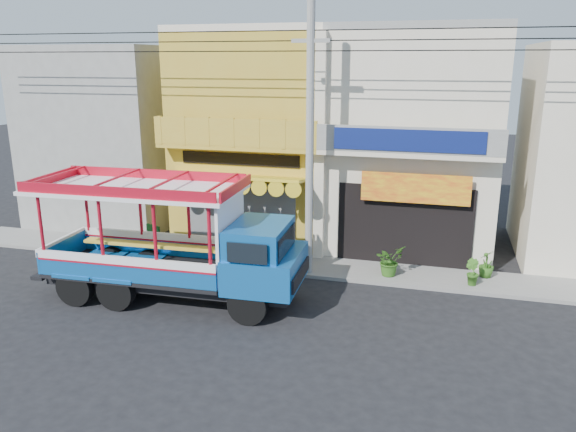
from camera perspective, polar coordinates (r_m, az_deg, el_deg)
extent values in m
plane|color=black|center=(15.99, 2.85, -10.55)|extent=(90.00, 90.00, 0.00)
cube|color=slate|center=(19.57, 5.43, -5.38)|extent=(30.00, 2.00, 0.12)
cube|color=gold|center=(23.33, -2.36, 8.08)|extent=(6.00, 6.00, 8.00)
cube|color=#595B5E|center=(21.05, -4.78, -0.02)|extent=(4.20, 0.10, 2.60)
cube|color=gold|center=(20.00, -5.60, 4.00)|extent=(5.20, 1.50, 0.31)
cube|color=gold|center=(20.19, -5.27, 7.00)|extent=(6.00, 0.70, 0.18)
cube|color=gold|center=(19.84, -5.61, 8.45)|extent=(6.00, 0.12, 0.95)
cube|color=black|center=(20.57, -4.92, 5.76)|extent=(4.50, 0.04, 0.45)
cube|color=beige|center=(23.16, -2.48, 18.24)|extent=(6.00, 6.00, 0.24)
cube|color=beige|center=(22.27, 12.64, 7.36)|extent=(6.00, 6.00, 8.00)
cube|color=black|center=(19.83, 11.73, -0.97)|extent=(4.60, 0.12, 2.80)
cube|color=yellow|center=(19.20, 12.79, 2.74)|extent=(3.60, 0.05, 1.00)
cube|color=beige|center=(18.95, 12.08, 6.16)|extent=(6.00, 0.70, 0.18)
cube|color=gray|center=(18.58, 12.11, 7.54)|extent=(6.00, 0.12, 0.85)
cube|color=navy|center=(18.51, 12.10, 7.51)|extent=(4.80, 0.06, 0.70)
cube|color=gray|center=(22.09, 13.30, 17.99)|extent=(6.00, 6.00, 0.24)
cube|color=beige|center=(19.55, 3.26, 6.61)|extent=(0.35, 0.30, 8.00)
cube|color=gray|center=(26.33, -17.17, 7.82)|extent=(6.00, 6.00, 7.60)
cylinder|color=gray|center=(17.98, 2.23, 7.45)|extent=(0.26, 0.26, 9.00)
cube|color=gray|center=(17.81, 2.34, 17.38)|extent=(1.20, 0.12, 0.12)
cylinder|color=black|center=(17.60, 5.63, 16.36)|extent=(28.00, 0.04, 0.04)
cylinder|color=black|center=(17.61, 5.66, 17.34)|extent=(28.00, 0.04, 0.04)
cylinder|color=black|center=(17.62, 5.69, 18.31)|extent=(28.00, 0.04, 0.04)
cylinder|color=black|center=(15.60, -4.11, -9.02)|extent=(1.12, 0.35, 1.11)
cylinder|color=black|center=(17.45, -2.03, -6.23)|extent=(1.12, 0.35, 1.11)
cylinder|color=black|center=(17.15, -17.07, -7.35)|extent=(1.12, 0.35, 1.11)
cylinder|color=black|center=(18.86, -13.87, -5.00)|extent=(1.12, 0.35, 1.11)
cylinder|color=black|center=(17.84, -20.80, -6.80)|extent=(1.12, 0.35, 1.11)
cylinder|color=black|center=(19.48, -17.38, -4.60)|extent=(1.12, 0.35, 1.11)
cube|color=black|center=(17.37, -11.53, -6.27)|extent=(7.52, 2.09, 0.31)
cube|color=#0F58A7|center=(16.19, -2.29, -5.27)|extent=(2.08, 2.51, 1.00)
cube|color=#0F58A7|center=(15.94, -2.90, -2.23)|extent=(1.63, 2.30, 0.83)
cube|color=black|center=(15.77, -0.18, -2.63)|extent=(0.13, 1.96, 0.61)
cube|color=black|center=(17.68, -14.28, -5.27)|extent=(5.58, 2.63, 0.13)
cube|color=#0F58A7|center=(16.59, -16.23, -5.39)|extent=(5.50, 0.28, 0.67)
cube|color=white|center=(16.49, -16.31, -4.41)|extent=(5.50, 0.29, 0.24)
cube|color=#0F58A7|center=(18.54, -12.70, -2.92)|extent=(5.50, 0.28, 0.67)
cube|color=white|center=(18.45, -12.75, -2.03)|extent=(5.50, 0.29, 0.24)
cylinder|color=#B70E21|center=(17.63, -23.83, -0.69)|extent=(0.10, 0.10, 1.78)
cylinder|color=#B70E21|center=(19.45, -19.80, 1.15)|extent=(0.10, 0.10, 1.78)
cube|color=white|center=(16.20, -5.84, -2.10)|extent=(0.17, 2.25, 2.50)
cube|color=white|center=(17.03, -15.17, 2.66)|extent=(6.25, 2.93, 0.11)
cube|color=#B70E21|center=(16.99, -15.22, 3.32)|extent=(6.03, 2.81, 0.29)
cube|color=black|center=(21.50, -13.40, -3.49)|extent=(0.66, 0.52, 0.11)
cube|color=#0B410F|center=(21.34, -13.49, -2.14)|extent=(0.66, 0.35, 0.95)
imported|color=#32641C|center=(18.92, 10.26, -4.47)|extent=(1.19, 1.22, 1.02)
imported|color=#32641C|center=(18.82, 18.19, -5.43)|extent=(0.57, 0.59, 0.84)
imported|color=#32641C|center=(19.61, 19.52, -4.61)|extent=(0.68, 0.68, 0.90)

